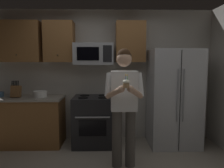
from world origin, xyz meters
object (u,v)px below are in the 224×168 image
at_px(oven_range, 94,121).
at_px(microwave, 94,54).
at_px(knife_block, 16,91).
at_px(cupcake, 126,83).
at_px(person, 124,101).
at_px(bowl_large_white, 40,94).
at_px(refrigerator, 173,98).

distance_m(oven_range, microwave, 1.26).
height_order(oven_range, microwave, microwave).
distance_m(knife_block, cupcake, 2.27).
bearing_deg(person, cupcake, -90.00).
bearing_deg(knife_block, bowl_large_white, 2.48).
relative_size(bowl_large_white, cupcake, 1.45).
bearing_deg(person, oven_range, 119.80).
bearing_deg(refrigerator, person, -140.29).
bearing_deg(oven_range, knife_block, -178.81).
relative_size(refrigerator, bowl_large_white, 7.16).
xyz_separation_m(microwave, person, (0.50, -0.99, -0.72)).
xyz_separation_m(oven_range, refrigerator, (1.50, -0.04, 0.44)).
relative_size(oven_range, refrigerator, 0.52).
xyz_separation_m(refrigerator, knife_block, (-2.93, 0.01, 0.14)).
height_order(knife_block, cupcake, cupcake).
relative_size(knife_block, bowl_large_white, 1.27).
xyz_separation_m(oven_range, cupcake, (0.50, -1.20, 0.83)).
bearing_deg(oven_range, cupcake, -67.42).
bearing_deg(oven_range, microwave, 89.98).
distance_m(microwave, cupcake, 1.47).
bearing_deg(person, bowl_large_white, 149.99).
height_order(bowl_large_white, person, person).
bearing_deg(oven_range, bowl_large_white, -179.39).
xyz_separation_m(microwave, bowl_large_white, (-0.99, -0.13, -0.74)).
xyz_separation_m(bowl_large_white, cupcake, (1.49, -1.19, 0.31)).
bearing_deg(bowl_large_white, microwave, 7.47).
relative_size(bowl_large_white, person, 0.14).
distance_m(microwave, refrigerator, 1.72).
height_order(refrigerator, person, refrigerator).
distance_m(refrigerator, cupcake, 1.58).
bearing_deg(cupcake, oven_range, 112.58).
xyz_separation_m(knife_block, cupcake, (1.93, -1.17, 0.26)).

